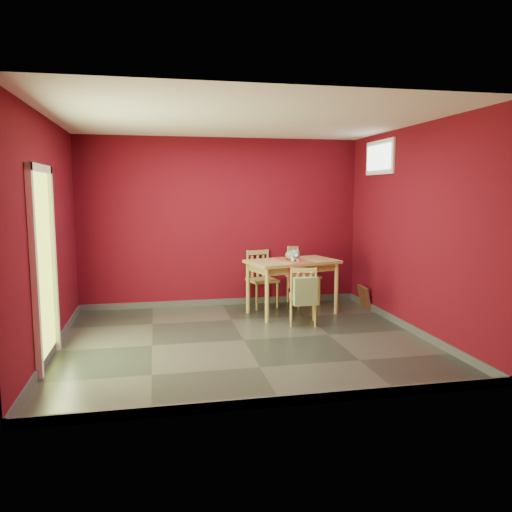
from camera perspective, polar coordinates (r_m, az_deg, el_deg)
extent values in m
plane|color=#2D342D|center=(6.34, -1.43, -9.57)|extent=(4.50, 4.50, 0.00)
plane|color=#530814|center=(8.06, -3.94, 3.81)|extent=(4.50, 0.00, 4.50)
plane|color=#530814|center=(4.14, 3.34, 0.43)|extent=(4.50, 0.00, 4.50)
plane|color=#530814|center=(6.12, -22.72, 2.12)|extent=(0.00, 4.00, 4.00)
plane|color=#530814|center=(6.85, 17.44, 2.86)|extent=(0.00, 4.00, 4.00)
plane|color=white|center=(6.13, -1.51, 15.36)|extent=(4.50, 4.50, 0.00)
cube|color=#3F4244|center=(8.23, -3.85, -5.26)|extent=(4.50, 0.02, 0.10)
cube|color=#3F4244|center=(4.50, 3.17, -16.20)|extent=(4.50, 0.02, 0.10)
cube|color=#3F4244|center=(6.35, -22.02, -9.63)|extent=(0.03, 4.00, 0.10)
cube|color=#3F4244|center=(7.06, 16.94, -7.72)|extent=(0.03, 4.00, 0.10)
cube|color=#B7D838|center=(5.76, -23.21, -1.45)|extent=(0.02, 0.85, 2.05)
cube|color=white|center=(5.30, -24.00, -1.78)|extent=(0.06, 0.08, 2.13)
cube|color=white|center=(6.20, -22.16, -0.44)|extent=(0.06, 0.08, 2.13)
cube|color=white|center=(5.70, -23.53, 9.19)|extent=(0.06, 1.01, 0.08)
cube|color=white|center=(7.73, 13.98, 10.88)|extent=(0.03, 0.90, 0.50)
cube|color=white|center=(7.72, 13.83, 10.89)|extent=(0.02, 0.76, 0.36)
cube|color=silver|center=(8.54, 6.86, -3.13)|extent=(0.08, 0.02, 0.12)
cube|color=tan|center=(7.54, 4.17, -0.64)|extent=(1.46, 1.07, 0.04)
cube|color=tan|center=(7.55, 4.16, -1.22)|extent=(1.30, 0.91, 0.11)
cylinder|color=tan|center=(7.06, 1.27, -4.56)|extent=(0.06, 0.06, 0.78)
cylinder|color=tan|center=(7.62, -0.92, -3.68)|extent=(0.06, 0.06, 0.78)
cylinder|color=tan|center=(7.66, 9.17, -3.70)|extent=(0.06, 0.06, 0.78)
cylinder|color=tan|center=(8.18, 6.61, -2.95)|extent=(0.06, 0.06, 0.78)
cube|color=#A44330|center=(7.54, 4.17, -0.44)|extent=(0.51, 0.76, 0.01)
cube|color=#A44330|center=(7.23, 4.91, -2.23)|extent=(0.33, 0.09, 0.35)
cube|color=tan|center=(8.03, 0.73, -2.78)|extent=(0.51, 0.51, 0.04)
cylinder|color=tan|center=(7.84, 0.09, -4.72)|extent=(0.04, 0.04, 0.41)
cylinder|color=tan|center=(8.16, -0.97, -4.23)|extent=(0.04, 0.04, 0.41)
cylinder|color=tan|center=(7.99, 2.45, -4.49)|extent=(0.04, 0.04, 0.41)
cylinder|color=tan|center=(8.31, 1.32, -4.02)|extent=(0.04, 0.04, 0.41)
cylinder|color=tan|center=(8.08, -0.98, -0.95)|extent=(0.04, 0.04, 0.45)
cylinder|color=tan|center=(8.23, 1.33, -0.80)|extent=(0.04, 0.04, 0.45)
cube|color=tan|center=(8.13, 0.19, 0.42)|extent=(0.38, 0.12, 0.07)
cube|color=tan|center=(8.12, -0.46, -1.20)|extent=(0.04, 0.03, 0.35)
cube|color=tan|center=(8.16, 0.19, -1.15)|extent=(0.04, 0.03, 0.35)
cube|color=tan|center=(8.20, 0.82, -1.11)|extent=(0.04, 0.03, 0.35)
cube|color=tan|center=(8.29, 5.46, -2.35)|extent=(0.53, 0.53, 0.04)
cylinder|color=tan|center=(8.08, 4.93, -4.31)|extent=(0.04, 0.04, 0.43)
cylinder|color=tan|center=(8.40, 3.67, -3.84)|extent=(0.04, 0.04, 0.43)
cylinder|color=tan|center=(8.26, 7.24, -4.07)|extent=(0.04, 0.04, 0.43)
cylinder|color=tan|center=(8.58, 5.92, -3.62)|extent=(0.04, 0.04, 0.43)
cylinder|color=tan|center=(8.32, 3.70, -0.49)|extent=(0.04, 0.04, 0.47)
cylinder|color=tan|center=(8.50, 5.96, -0.34)|extent=(0.04, 0.04, 0.47)
cube|color=tan|center=(8.39, 4.86, 0.91)|extent=(0.40, 0.12, 0.07)
cube|color=tan|center=(8.37, 4.21, -0.74)|extent=(0.04, 0.03, 0.37)
cube|color=tan|center=(8.42, 4.84, -0.70)|extent=(0.04, 0.03, 0.37)
cube|color=tan|center=(8.47, 5.46, -0.65)|extent=(0.04, 0.03, 0.37)
cube|color=tan|center=(7.02, 5.40, -4.61)|extent=(0.47, 0.47, 0.04)
cylinder|color=tan|center=(7.24, 6.63, -5.94)|extent=(0.03, 0.03, 0.38)
cylinder|color=tan|center=(6.92, 6.81, -6.57)|extent=(0.03, 0.03, 0.38)
cylinder|color=tan|center=(7.22, 4.00, -5.94)|extent=(0.03, 0.03, 0.38)
cylinder|color=tan|center=(6.90, 4.06, -6.57)|extent=(0.03, 0.03, 0.38)
cylinder|color=tan|center=(6.83, 6.87, -3.06)|extent=(0.03, 0.03, 0.41)
cylinder|color=tan|center=(6.81, 4.09, -3.05)|extent=(0.03, 0.03, 0.41)
cube|color=tan|center=(6.79, 5.50, -1.64)|extent=(0.35, 0.12, 0.06)
cube|color=tan|center=(6.83, 6.25, -3.36)|extent=(0.04, 0.03, 0.32)
cube|color=tan|center=(6.82, 5.48, -3.35)|extent=(0.04, 0.03, 0.32)
cube|color=tan|center=(6.82, 4.71, -3.35)|extent=(0.04, 0.03, 0.32)
cube|color=#7D9861|center=(6.76, 5.67, -4.04)|extent=(0.32, 0.10, 0.38)
cylinder|color=#7D9861|center=(6.75, 4.81, -1.89)|extent=(0.02, 0.16, 0.02)
cylinder|color=#7D9861|center=(6.80, 6.27, -1.84)|extent=(0.02, 0.16, 0.02)
cube|color=brown|center=(8.16, 12.28, -4.62)|extent=(0.12, 0.36, 0.36)
cube|color=black|center=(8.16, 12.24, -4.62)|extent=(0.08, 0.25, 0.25)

